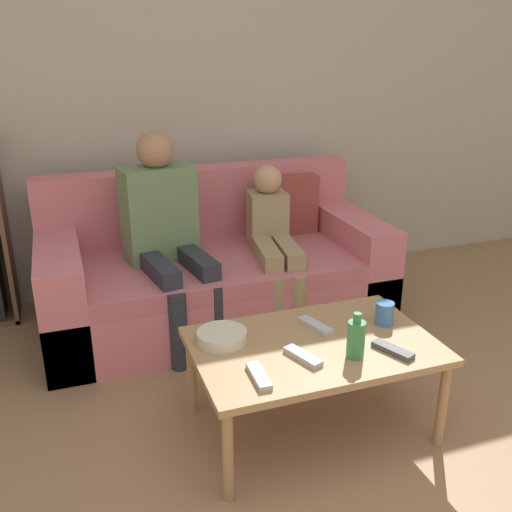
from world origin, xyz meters
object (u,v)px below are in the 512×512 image
at_px(tv_remote_2, 259,376).
at_px(bottle, 356,339).
at_px(couch, 215,273).
at_px(tv_remote_1, 303,357).
at_px(tv_remote_3, 393,350).
at_px(coffee_table, 313,351).
at_px(person_child, 273,239).
at_px(cup_near, 384,313).
at_px(snack_bowl, 222,336).
at_px(tv_remote_0, 315,326).
at_px(person_adult, 165,223).

bearing_deg(tv_remote_2, bottle, 5.07).
bearing_deg(couch, bottle, -81.53).
bearing_deg(couch, tv_remote_1, -90.03).
relative_size(tv_remote_2, tv_remote_3, 0.98).
distance_m(couch, coffee_table, 1.15).
distance_m(person_child, bottle, 1.15).
xyz_separation_m(person_child, bottle, (-0.11, -1.14, -0.01)).
bearing_deg(cup_near, tv_remote_3, -113.07).
bearing_deg(couch, snack_bowl, -103.89).
distance_m(cup_near, tv_remote_1, 0.46).
relative_size(coffee_table, person_child, 1.09).
height_order(coffee_table, tv_remote_0, tv_remote_0).
bearing_deg(coffee_table, snack_bowl, 159.04).
relative_size(cup_near, tv_remote_1, 0.56).
bearing_deg(person_adult, cup_near, -63.85).
xyz_separation_m(tv_remote_2, tv_remote_3, (0.55, 0.00, 0.00)).
height_order(couch, snack_bowl, couch).
distance_m(coffee_table, tv_remote_3, 0.31).
bearing_deg(coffee_table, tv_remote_1, -132.19).
height_order(person_adult, tv_remote_2, person_adult).
height_order(person_child, tv_remote_3, person_child).
distance_m(person_child, cup_near, 0.96).
bearing_deg(person_child, couch, 161.52).
bearing_deg(person_adult, snack_bowl, -97.21).
bearing_deg(snack_bowl, tv_remote_2, -80.86).
relative_size(tv_remote_0, tv_remote_3, 1.01).
xyz_separation_m(couch, coffee_table, (0.09, -1.14, 0.09)).
bearing_deg(person_child, tv_remote_2, -105.59).
distance_m(coffee_table, bottle, 0.22).
height_order(person_adult, tv_remote_0, person_adult).
bearing_deg(tv_remote_1, coffee_table, 28.00).
xyz_separation_m(cup_near, tv_remote_1, (-0.44, -0.15, -0.04)).
height_order(person_adult, bottle, person_adult).
xyz_separation_m(tv_remote_0, snack_bowl, (-0.40, 0.02, 0.01)).
distance_m(coffee_table, snack_bowl, 0.37).
height_order(cup_near, tv_remote_0, cup_near).
relative_size(person_child, bottle, 4.80).
bearing_deg(bottle, cup_near, 38.75).
height_order(couch, person_child, person_child).
bearing_deg(tv_remote_3, tv_remote_0, 101.98).
bearing_deg(snack_bowl, tv_remote_1, -42.64).
bearing_deg(cup_near, tv_remote_1, -161.37).
bearing_deg(person_child, bottle, -87.67).
height_order(person_child, cup_near, person_child).
bearing_deg(coffee_table, bottle, -55.47).
height_order(coffee_table, cup_near, cup_near).
bearing_deg(couch, person_child, -26.20).
bearing_deg(tv_remote_0, tv_remote_2, -159.46).
bearing_deg(tv_remote_3, couch, 81.78).
relative_size(tv_remote_3, snack_bowl, 0.88).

